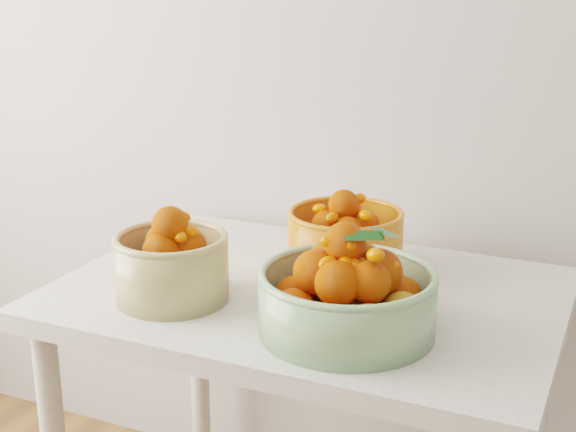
% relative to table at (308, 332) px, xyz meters
% --- Properties ---
extents(table, '(1.00, 0.70, 0.75)m').
position_rel_table_xyz_m(table, '(0.00, 0.00, 0.00)').
color(table, silver).
rests_on(table, ground).
extents(bowl_cream, '(0.26, 0.26, 0.19)m').
position_rel_table_xyz_m(bowl_cream, '(-0.22, -0.16, 0.17)').
color(bowl_cream, tan).
rests_on(bowl_cream, table).
extents(bowl_green, '(0.38, 0.38, 0.20)m').
position_rel_table_xyz_m(bowl_green, '(0.14, -0.16, 0.17)').
color(bowl_green, '#89B07E').
rests_on(bowl_green, table).
extents(bowl_orange, '(0.27, 0.27, 0.18)m').
position_rel_table_xyz_m(bowl_orange, '(0.03, 0.13, 0.17)').
color(bowl_orange, orange).
rests_on(bowl_orange, table).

